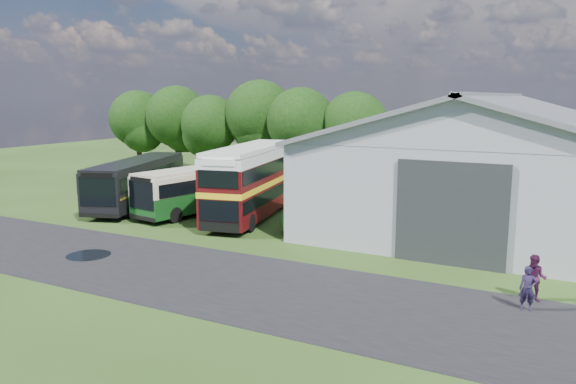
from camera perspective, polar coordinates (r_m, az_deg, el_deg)
The scene contains 18 objects.
ground at distance 31.43m, azimuth -13.69°, elevation -5.31°, with size 120.00×120.00×0.00m, color #203A12.
asphalt_road at distance 27.36m, azimuth -13.17°, elevation -7.54°, with size 60.00×8.00×0.02m, color black.
puddle at distance 30.42m, azimuth -19.60°, elevation -6.10°, with size 2.20×2.20×0.01m, color black.
storage_shed at distance 39.07m, azimuth 20.03°, elevation 3.50°, with size 18.80×24.80×8.15m.
tree_far_left at distance 63.68m, azimuth -15.03°, elevation 7.19°, with size 6.12×6.12×8.64m.
tree_left_a at distance 60.76m, azimuth -11.23°, elevation 7.52°, with size 6.46×6.46×9.12m.
tree_left_b at distance 56.94m, azimuth -7.93°, elevation 6.85°, with size 5.78×5.78×8.16m.
tree_mid at distance 55.23m, azimuth -2.91°, elevation 7.82°, with size 6.80×6.80×9.60m.
tree_right_a at distance 51.95m, azimuth 1.29°, elevation 7.16°, with size 6.26×6.26×8.83m.
tree_right_b at distance 50.65m, azimuth 6.79°, elevation 6.75°, with size 5.98×5.98×8.45m.
shrub_front at distance 33.12m, azimuth 0.62°, elevation -4.26°, with size 1.70×1.70×1.70m, color #194714.
shrub_mid at distance 34.85m, azimuth 2.14°, elevation -3.56°, with size 1.60×1.60×1.60m, color #194714.
shrub_back at distance 36.62m, azimuth 3.52°, elevation -2.92°, with size 1.80×1.80×1.80m, color #194714.
bus_green_single at distance 39.80m, azimuth -8.20°, elevation 0.48°, with size 4.48×11.72×3.16m.
bus_maroon_double at distance 37.07m, azimuth -3.72°, elevation 1.00°, with size 5.10×11.50×4.80m.
bus_dark_single at distance 42.89m, azimuth -15.03°, elevation 1.06°, with size 6.69×12.47×3.37m.
visitor_a at distance 23.17m, azimuth 23.17°, elevation -9.06°, with size 0.62×0.41×1.70m, color #1E1631.
visitor_b at distance 24.26m, azimuth 23.77°, elevation -8.06°, with size 0.91×0.71×1.86m, color #3F1432.
Camera 1 is at (20.43, -22.51, 7.99)m, focal length 35.00 mm.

